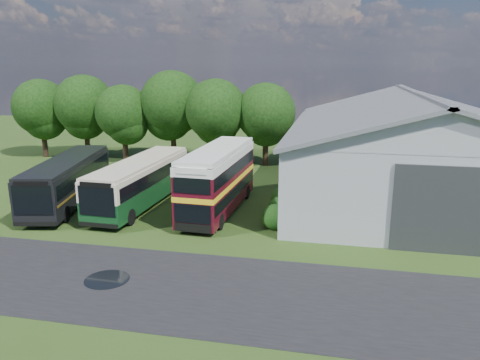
% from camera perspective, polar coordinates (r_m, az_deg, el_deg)
% --- Properties ---
extents(ground, '(120.00, 120.00, 0.00)m').
position_cam_1_polar(ground, '(26.23, -9.90, -9.37)').
color(ground, '#243E13').
rests_on(ground, ground).
extents(asphalt_road, '(60.00, 8.00, 0.02)m').
position_cam_1_polar(asphalt_road, '(22.74, -5.54, -13.06)').
color(asphalt_road, black).
rests_on(asphalt_road, ground).
extents(puddle, '(2.20, 2.20, 0.01)m').
position_cam_1_polar(puddle, '(24.37, -15.90, -11.63)').
color(puddle, black).
rests_on(puddle, ground).
extents(storage_shed, '(18.80, 24.80, 8.15)m').
position_cam_1_polar(storage_shed, '(39.15, 20.29, 4.16)').
color(storage_shed, gray).
rests_on(storage_shed, ground).
extents(tree_far_left, '(6.12, 6.12, 8.64)m').
position_cam_1_polar(tree_far_left, '(56.59, -23.10, 8.17)').
color(tree_far_left, black).
rests_on(tree_far_left, ground).
extents(tree_left_a, '(6.46, 6.46, 9.12)m').
position_cam_1_polar(tree_left_a, '(54.30, -18.44, 8.69)').
color(tree_left_a, black).
rests_on(tree_left_a, ground).
extents(tree_left_b, '(5.78, 5.78, 8.16)m').
position_cam_1_polar(tree_left_b, '(51.13, -14.05, 7.99)').
color(tree_left_b, black).
rests_on(tree_left_b, ground).
extents(tree_mid, '(6.80, 6.80, 9.60)m').
position_cam_1_polar(tree_mid, '(50.28, -8.26, 9.24)').
color(tree_mid, black).
rests_on(tree_mid, ground).
extents(tree_right_a, '(6.26, 6.26, 8.83)m').
position_cam_1_polar(tree_right_a, '(47.88, -2.97, 8.52)').
color(tree_right_a, black).
rests_on(tree_right_a, ground).
extents(tree_right_b, '(5.98, 5.98, 8.45)m').
position_cam_1_polar(tree_right_b, '(47.66, 3.17, 8.20)').
color(tree_right_b, black).
rests_on(tree_right_b, ground).
extents(shrub_front, '(1.70, 1.70, 1.70)m').
position_cam_1_polar(shrub_front, '(30.31, 4.32, -5.90)').
color(shrub_front, '#194714').
rests_on(shrub_front, ground).
extents(shrub_mid, '(1.60, 1.60, 1.60)m').
position_cam_1_polar(shrub_mid, '(32.18, 4.80, -4.70)').
color(shrub_mid, '#194714').
rests_on(shrub_mid, ground).
extents(shrub_back, '(1.80, 1.80, 1.80)m').
position_cam_1_polar(shrub_back, '(34.07, 5.23, -3.63)').
color(shrub_back, '#194714').
rests_on(shrub_back, ground).
extents(bus_green_single, '(3.28, 12.38, 3.39)m').
position_cam_1_polar(bus_green_single, '(35.40, -12.02, -0.17)').
color(bus_green_single, black).
rests_on(bus_green_single, ground).
extents(bus_maroon_double, '(3.17, 10.78, 4.59)m').
position_cam_1_polar(bus_maroon_double, '(33.05, -2.69, -0.02)').
color(bus_maroon_double, black).
rests_on(bus_maroon_double, ground).
extents(bus_dark_single, '(5.35, 12.65, 3.40)m').
position_cam_1_polar(bus_dark_single, '(37.32, -20.24, -0.00)').
color(bus_dark_single, black).
rests_on(bus_dark_single, ground).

